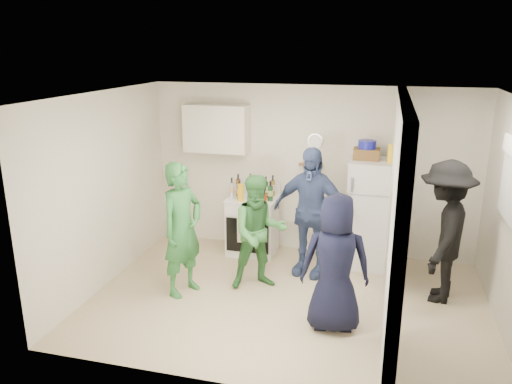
{
  "coord_description": "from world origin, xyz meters",
  "views": [
    {
      "loc": [
        1.02,
        -5.45,
        3.03
      ],
      "look_at": [
        -0.5,
        0.4,
        1.25
      ],
      "focal_mm": 35.0,
      "sensor_mm": 36.0,
      "label": 1
    }
  ],
  "objects_px": {
    "wicker_basket": "(367,154)",
    "person_navy": "(335,263)",
    "fridge": "(370,214)",
    "person_green_left": "(182,229)",
    "stove": "(253,225)",
    "yellow_cup_stack_top": "(391,154)",
    "person_green_center": "(259,232)",
    "person_denim": "(310,212)",
    "person_nook": "(444,232)",
    "blue_bowl": "(367,144)"
  },
  "relations": [
    {
      "from": "person_green_left",
      "to": "stove",
      "type": "bearing_deg",
      "value": 3.23
    },
    {
      "from": "wicker_basket",
      "to": "yellow_cup_stack_top",
      "type": "relative_size",
      "value": 1.4
    },
    {
      "from": "blue_bowl",
      "to": "yellow_cup_stack_top",
      "type": "xyz_separation_m",
      "value": [
        0.32,
        -0.15,
        -0.08
      ]
    },
    {
      "from": "fridge",
      "to": "yellow_cup_stack_top",
      "type": "xyz_separation_m",
      "value": [
        0.22,
        -0.1,
        0.89
      ]
    },
    {
      "from": "fridge",
      "to": "person_green_left",
      "type": "relative_size",
      "value": 0.9
    },
    {
      "from": "fridge",
      "to": "wicker_basket",
      "type": "relative_size",
      "value": 4.38
    },
    {
      "from": "person_denim",
      "to": "person_green_center",
      "type": "bearing_deg",
      "value": -123.5
    },
    {
      "from": "yellow_cup_stack_top",
      "to": "person_nook",
      "type": "relative_size",
      "value": 0.14
    },
    {
      "from": "fridge",
      "to": "person_green_center",
      "type": "distance_m",
      "value": 1.7
    },
    {
      "from": "person_navy",
      "to": "person_denim",
      "type": "bearing_deg",
      "value": -78.23
    },
    {
      "from": "stove",
      "to": "blue_bowl",
      "type": "bearing_deg",
      "value": 0.71
    },
    {
      "from": "yellow_cup_stack_top",
      "to": "person_denim",
      "type": "relative_size",
      "value": 0.14
    },
    {
      "from": "fridge",
      "to": "person_navy",
      "type": "relative_size",
      "value": 0.99
    },
    {
      "from": "blue_bowl",
      "to": "person_green_center",
      "type": "distance_m",
      "value": 1.93
    },
    {
      "from": "stove",
      "to": "person_nook",
      "type": "bearing_deg",
      "value": -17.57
    },
    {
      "from": "yellow_cup_stack_top",
      "to": "person_green_left",
      "type": "relative_size",
      "value": 0.15
    },
    {
      "from": "wicker_basket",
      "to": "person_denim",
      "type": "relative_size",
      "value": 0.2
    },
    {
      "from": "fridge",
      "to": "person_green_center",
      "type": "height_order",
      "value": "fridge"
    },
    {
      "from": "blue_bowl",
      "to": "person_denim",
      "type": "relative_size",
      "value": 0.14
    },
    {
      "from": "person_navy",
      "to": "person_nook",
      "type": "height_order",
      "value": "person_nook"
    },
    {
      "from": "fridge",
      "to": "wicker_basket",
      "type": "bearing_deg",
      "value": 153.43
    },
    {
      "from": "yellow_cup_stack_top",
      "to": "person_denim",
      "type": "distance_m",
      "value": 1.32
    },
    {
      "from": "stove",
      "to": "person_nook",
      "type": "xyz_separation_m",
      "value": [
        2.61,
        -0.82,
        0.44
      ]
    },
    {
      "from": "yellow_cup_stack_top",
      "to": "person_green_left",
      "type": "height_order",
      "value": "yellow_cup_stack_top"
    },
    {
      "from": "person_green_center",
      "to": "person_denim",
      "type": "relative_size",
      "value": 0.84
    },
    {
      "from": "wicker_basket",
      "to": "person_navy",
      "type": "bearing_deg",
      "value": -95.97
    },
    {
      "from": "person_denim",
      "to": "blue_bowl",
      "type": "bearing_deg",
      "value": 50.71
    },
    {
      "from": "person_green_center",
      "to": "fridge",
      "type": "bearing_deg",
      "value": 11.93
    },
    {
      "from": "person_green_center",
      "to": "person_navy",
      "type": "distance_m",
      "value": 1.29
    },
    {
      "from": "stove",
      "to": "wicker_basket",
      "type": "xyz_separation_m",
      "value": [
        1.61,
        0.02,
        1.17
      ]
    },
    {
      "from": "fridge",
      "to": "person_denim",
      "type": "distance_m",
      "value": 0.93
    },
    {
      "from": "person_denim",
      "to": "wicker_basket",
      "type": "bearing_deg",
      "value": 50.71
    },
    {
      "from": "yellow_cup_stack_top",
      "to": "person_green_center",
      "type": "xyz_separation_m",
      "value": [
        -1.56,
        -0.94,
        -0.91
      ]
    },
    {
      "from": "fridge",
      "to": "stove",
      "type": "bearing_deg",
      "value": 178.99
    },
    {
      "from": "stove",
      "to": "yellow_cup_stack_top",
      "type": "height_order",
      "value": "yellow_cup_stack_top"
    },
    {
      "from": "person_green_center",
      "to": "person_nook",
      "type": "bearing_deg",
      "value": -19.66
    },
    {
      "from": "wicker_basket",
      "to": "person_green_center",
      "type": "relative_size",
      "value": 0.23
    },
    {
      "from": "blue_bowl",
      "to": "person_denim",
      "type": "xyz_separation_m",
      "value": [
        -0.68,
        -0.54,
        -0.85
      ]
    },
    {
      "from": "person_green_left",
      "to": "person_denim",
      "type": "height_order",
      "value": "person_denim"
    },
    {
      "from": "stove",
      "to": "person_nook",
      "type": "height_order",
      "value": "person_nook"
    },
    {
      "from": "yellow_cup_stack_top",
      "to": "person_denim",
      "type": "height_order",
      "value": "yellow_cup_stack_top"
    },
    {
      "from": "wicker_basket",
      "to": "blue_bowl",
      "type": "relative_size",
      "value": 1.46
    },
    {
      "from": "person_green_left",
      "to": "person_navy",
      "type": "distance_m",
      "value": 1.96
    },
    {
      "from": "stove",
      "to": "blue_bowl",
      "type": "height_order",
      "value": "blue_bowl"
    },
    {
      "from": "blue_bowl",
      "to": "person_green_center",
      "type": "height_order",
      "value": "blue_bowl"
    },
    {
      "from": "wicker_basket",
      "to": "person_navy",
      "type": "relative_size",
      "value": 0.23
    },
    {
      "from": "stove",
      "to": "person_green_center",
      "type": "height_order",
      "value": "person_green_center"
    },
    {
      "from": "person_green_left",
      "to": "yellow_cup_stack_top",
      "type": "bearing_deg",
      "value": -38.9
    },
    {
      "from": "person_nook",
      "to": "blue_bowl",
      "type": "bearing_deg",
      "value": -117.78
    },
    {
      "from": "stove",
      "to": "person_navy",
      "type": "xyz_separation_m",
      "value": [
        1.42,
        -1.83,
        0.34
      ]
    }
  ]
}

